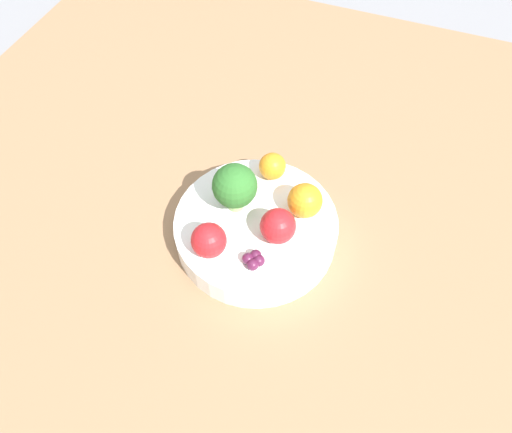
{
  "coord_description": "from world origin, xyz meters",
  "views": [
    {
      "loc": [
        -0.36,
        -0.14,
        0.61
      ],
      "look_at": [
        0.0,
        0.0,
        0.07
      ],
      "focal_mm": 35.0,
      "sensor_mm": 36.0,
      "label": 1
    }
  ],
  "objects_px": {
    "broccoli": "(235,187)",
    "apple_green": "(209,240)",
    "grape_cluster": "(254,260)",
    "bowl": "(256,229)",
    "orange_front": "(272,166)",
    "apple_red": "(278,226)",
    "orange_back": "(305,201)"
  },
  "relations": [
    {
      "from": "apple_red",
      "to": "orange_front",
      "type": "height_order",
      "value": "apple_red"
    },
    {
      "from": "apple_red",
      "to": "grape_cluster",
      "type": "height_order",
      "value": "apple_red"
    },
    {
      "from": "orange_front",
      "to": "apple_green",
      "type": "bearing_deg",
      "value": 167.83
    },
    {
      "from": "orange_front",
      "to": "bowl",
      "type": "bearing_deg",
      "value": -175.15
    },
    {
      "from": "bowl",
      "to": "orange_front",
      "type": "bearing_deg",
      "value": 4.85
    },
    {
      "from": "broccoli",
      "to": "orange_front",
      "type": "relative_size",
      "value": 1.91
    },
    {
      "from": "broccoli",
      "to": "orange_front",
      "type": "bearing_deg",
      "value": -21.76
    },
    {
      "from": "orange_front",
      "to": "grape_cluster",
      "type": "xyz_separation_m",
      "value": [
        -0.15,
        -0.03,
        -0.01
      ]
    },
    {
      "from": "grape_cluster",
      "to": "bowl",
      "type": "bearing_deg",
      "value": 18.36
    },
    {
      "from": "orange_front",
      "to": "grape_cluster",
      "type": "relative_size",
      "value": 1.32
    },
    {
      "from": "apple_green",
      "to": "broccoli",
      "type": "bearing_deg",
      "value": -2.93
    },
    {
      "from": "bowl",
      "to": "grape_cluster",
      "type": "bearing_deg",
      "value": -161.64
    },
    {
      "from": "bowl",
      "to": "orange_front",
      "type": "distance_m",
      "value": 0.09
    },
    {
      "from": "apple_green",
      "to": "grape_cluster",
      "type": "bearing_deg",
      "value": -88.04
    },
    {
      "from": "apple_red",
      "to": "orange_back",
      "type": "height_order",
      "value": "same"
    },
    {
      "from": "broccoli",
      "to": "grape_cluster",
      "type": "relative_size",
      "value": 2.53
    },
    {
      "from": "bowl",
      "to": "broccoli",
      "type": "bearing_deg",
      "value": 68.55
    },
    {
      "from": "grape_cluster",
      "to": "apple_red",
      "type": "bearing_deg",
      "value": -16.37
    },
    {
      "from": "apple_green",
      "to": "bowl",
      "type": "bearing_deg",
      "value": -31.25
    },
    {
      "from": "bowl",
      "to": "broccoli",
      "type": "distance_m",
      "value": 0.07
    },
    {
      "from": "broccoli",
      "to": "orange_back",
      "type": "relative_size",
      "value": 1.55
    },
    {
      "from": "bowl",
      "to": "grape_cluster",
      "type": "height_order",
      "value": "grape_cluster"
    },
    {
      "from": "orange_front",
      "to": "broccoli",
      "type": "bearing_deg",
      "value": 158.24
    },
    {
      "from": "bowl",
      "to": "orange_back",
      "type": "height_order",
      "value": "orange_back"
    },
    {
      "from": "orange_back",
      "to": "apple_red",
      "type": "bearing_deg",
      "value": 158.84
    },
    {
      "from": "bowl",
      "to": "broccoli",
      "type": "height_order",
      "value": "broccoli"
    },
    {
      "from": "bowl",
      "to": "orange_front",
      "type": "height_order",
      "value": "orange_front"
    },
    {
      "from": "broccoli",
      "to": "orange_back",
      "type": "distance_m",
      "value": 0.1
    },
    {
      "from": "apple_green",
      "to": "orange_front",
      "type": "relative_size",
      "value": 1.19
    },
    {
      "from": "orange_back",
      "to": "grape_cluster",
      "type": "distance_m",
      "value": 0.11
    },
    {
      "from": "apple_red",
      "to": "apple_green",
      "type": "xyz_separation_m",
      "value": [
        -0.05,
        0.07,
        -0.0
      ]
    },
    {
      "from": "broccoli",
      "to": "apple_green",
      "type": "xyz_separation_m",
      "value": [
        -0.08,
        0.0,
        -0.02
      ]
    }
  ]
}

